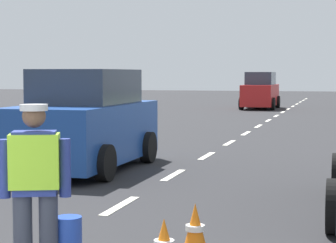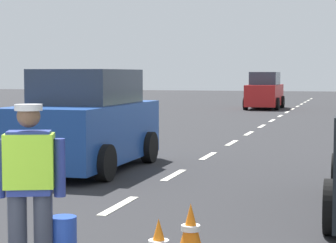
% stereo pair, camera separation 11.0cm
% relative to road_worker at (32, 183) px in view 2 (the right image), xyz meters
% --- Properties ---
extents(ground_plane, '(96.00, 96.00, 0.00)m').
position_rel_road_worker_xyz_m(ground_plane, '(-0.43, 18.73, -0.93)').
color(ground_plane, '#28282B').
extents(lane_center_line, '(0.14, 46.40, 0.01)m').
position_rel_road_worker_xyz_m(lane_center_line, '(-0.43, 22.93, -0.93)').
color(lane_center_line, silver).
rests_on(lane_center_line, ground).
extents(road_worker, '(0.69, 0.55, 1.67)m').
position_rel_road_worker_xyz_m(road_worker, '(0.00, 0.00, 0.00)').
color(road_worker, '#383D4C').
rests_on(road_worker, ground).
extents(traffic_cone_far, '(0.36, 0.36, 0.61)m').
position_rel_road_worker_xyz_m(traffic_cone_far, '(1.28, 1.01, -0.63)').
color(traffic_cone_far, black).
rests_on(traffic_cone_far, ground).
extents(car_oncoming_lead, '(2.09, 4.20, 2.04)m').
position_rel_road_worker_xyz_m(car_oncoming_lead, '(-2.37, 6.73, 0.02)').
color(car_oncoming_lead, '#1E4799').
rests_on(car_oncoming_lead, ground).
extents(car_oncoming_third, '(1.90, 3.98, 2.03)m').
position_rel_road_worker_xyz_m(car_oncoming_third, '(-1.97, 30.41, 0.01)').
color(car_oncoming_third, red).
rests_on(car_oncoming_third, ground).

